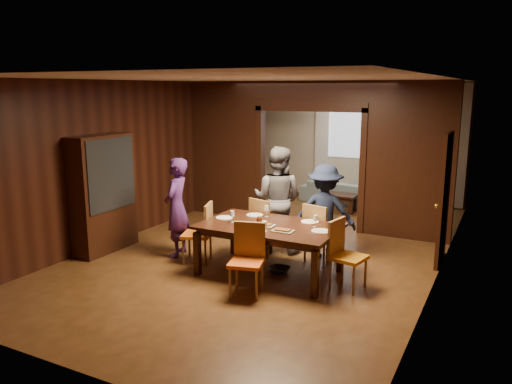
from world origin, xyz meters
The scene contains 32 objects.
floor centered at (0.00, 0.00, 0.00)m, with size 9.00×9.00×0.00m, color #492C14.
ceiling centered at (0.00, 0.00, 2.90)m, with size 5.50×9.00×0.02m, color silver.
room_walls centered at (0.00, 1.89, 1.51)m, with size 5.52×9.01×2.90m.
person_purple centered at (-1.26, -1.15, 0.83)m, with size 0.60×0.40×1.65m, color #442263.
person_grey centered at (0.11, -0.15, 0.90)m, with size 0.88×0.68×1.81m, color #595860.
person_navy centered at (0.96, -0.15, 0.78)m, with size 1.01×0.58×1.56m, color #161E38.
sofa centered at (-0.07, 3.85, 0.27)m, with size 1.85×0.72×0.54m, color #86A4B0.
serving_bowl centered at (0.59, -1.12, 0.80)m, with size 0.33×0.33×0.08m, color black.
dining_table centered at (0.46, -1.19, 0.38)m, with size 2.03×1.26×0.76m, color black.
coffee_table centered at (0.19, 3.03, 0.20)m, with size 0.80×0.50×0.40m, color black.
chair_left centered at (-0.80, -1.27, 0.48)m, with size 0.44×0.44×0.97m, color orange, non-canonical shape.
chair_right centered at (1.69, -1.22, 0.48)m, with size 0.44×0.44×0.97m, color orange, non-canonical shape.
chair_far_l centered at (0.03, -0.39, 0.48)m, with size 0.44×0.44×0.97m, color orange, non-canonical shape.
chair_far_r centered at (0.98, -0.36, 0.48)m, with size 0.44×0.44×0.97m, color #D64714, non-canonical shape.
chair_near centered at (0.53, -2.07, 0.48)m, with size 0.44×0.44×0.97m, color #D75414, non-canonical shape.
hutch centered at (-2.53, -1.50, 1.00)m, with size 0.40×1.20×2.00m, color black.
door_right centered at (2.70, 0.50, 1.05)m, with size 0.06×0.90×2.10m, color black.
window_far centered at (0.00, 4.44, 1.70)m, with size 1.20×0.03×1.30m, color silver.
curtain_left centered at (-0.75, 4.40, 1.25)m, with size 0.35×0.06×2.40m, color white.
curtain_right centered at (0.75, 4.40, 1.25)m, with size 0.35×0.06×2.40m, color white.
plate_left centered at (-0.34, -1.17, 0.77)m, with size 0.27×0.27×0.01m, color white.
plate_far_l centered at (0.01, -0.80, 0.77)m, with size 0.27×0.27×0.01m, color silver.
plate_far_r centered at (0.94, -0.78, 0.77)m, with size 0.27×0.27×0.01m, color white.
plate_right centered at (1.26, -1.18, 0.77)m, with size 0.27×0.27×0.01m, color silver.
plate_near centered at (0.46, -1.60, 0.77)m, with size 0.27×0.27×0.01m, color silver.
platter_a centered at (0.42, -1.29, 0.78)m, with size 0.30×0.20×0.04m, color gray.
platter_b centered at (0.78, -1.43, 0.78)m, with size 0.30×0.20×0.04m, color gray.
wineglass_left centered at (-0.10, -1.34, 0.85)m, with size 0.08×0.08×0.18m, color silver, non-canonical shape.
wineglass_far centered at (0.21, -0.78, 0.85)m, with size 0.08×0.08×0.18m, color white, non-canonical shape.
wineglass_right centered at (1.11, -1.01, 0.85)m, with size 0.08×0.08×0.18m, color silver, non-canonical shape.
tumbler centered at (0.53, -1.51, 0.83)m, with size 0.07×0.07×0.14m, color silver.
condiment_jar centered at (0.29, -1.21, 0.82)m, with size 0.08×0.08×0.11m, color #482011, non-canonical shape.
Camera 1 is at (3.56, -7.67, 2.76)m, focal length 35.00 mm.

